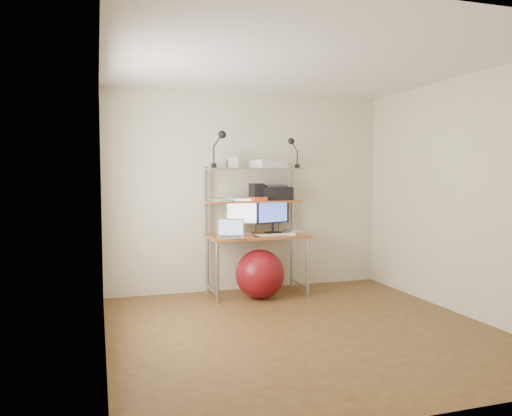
{
  "coord_description": "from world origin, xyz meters",
  "views": [
    {
      "loc": [
        -1.84,
        -4.3,
        1.49
      ],
      "look_at": [
        -0.1,
        1.15,
        1.09
      ],
      "focal_mm": 35.0,
      "sensor_mm": 36.0,
      "label": 1
    }
  ],
  "objects": [
    {
      "name": "room",
      "position": [
        0.0,
        0.0,
        1.25
      ],
      "size": [
        3.6,
        3.6,
        3.6
      ],
      "color": "brown",
      "rests_on": "ground"
    },
    {
      "name": "computer_desk",
      "position": [
        0.0,
        1.5,
        0.96
      ],
      "size": [
        1.2,
        0.6,
        1.57
      ],
      "color": "#AB5621",
      "rests_on": "ground"
    },
    {
      "name": "wall_outlet",
      "position": [
        0.85,
        1.79,
        0.3
      ],
      "size": [
        0.08,
        0.01,
        0.12
      ],
      "primitive_type": "cube",
      "color": "silver",
      "rests_on": "room"
    },
    {
      "name": "monitor_silver",
      "position": [
        -0.14,
        1.57,
        1.0
      ],
      "size": [
        0.43,
        0.2,
        0.48
      ],
      "rotation": [
        0.0,
        0.0,
        -0.26
      ],
      "color": "#BCBCC1",
      "rests_on": "desktop"
    },
    {
      "name": "monitor_black",
      "position": [
        0.25,
        1.55,
        0.98
      ],
      "size": [
        0.47,
        0.2,
        0.49
      ],
      "rotation": [
        0.0,
        0.0,
        0.31
      ],
      "color": "black",
      "rests_on": "desktop"
    },
    {
      "name": "laptop",
      "position": [
        -0.37,
        1.29,
        0.79
      ],
      "size": [
        0.37,
        0.33,
        0.27
      ],
      "rotation": [
        0.0,
        0.0,
        -0.32
      ],
      "color": "silver",
      "rests_on": "desktop"
    },
    {
      "name": "keyboard",
      "position": [
        0.15,
        1.32,
        0.75
      ],
      "size": [
        0.42,
        0.17,
        0.01
      ],
      "primitive_type": "cube",
      "rotation": [
        0.0,
        0.0,
        0.14
      ],
      "color": "silver",
      "rests_on": "desktop"
    },
    {
      "name": "mouse",
      "position": [
        0.38,
        1.27,
        0.75
      ],
      "size": [
        0.11,
        0.08,
        0.03
      ],
      "primitive_type": "cube",
      "rotation": [
        0.0,
        0.0,
        -0.24
      ],
      "color": "silver",
      "rests_on": "desktop"
    },
    {
      "name": "mac_mini",
      "position": [
        0.52,
        1.55,
        0.76
      ],
      "size": [
        0.22,
        0.22,
        0.04
      ],
      "primitive_type": "cube",
      "rotation": [
        0.0,
        0.0,
        0.2
      ],
      "color": "silver",
      "rests_on": "desktop"
    },
    {
      "name": "phone",
      "position": [
        -0.05,
        1.28,
        0.75
      ],
      "size": [
        0.1,
        0.14,
        0.01
      ],
      "primitive_type": "cube",
      "rotation": [
        0.0,
        0.0,
        -0.26
      ],
      "color": "black",
      "rests_on": "desktop"
    },
    {
      "name": "printer",
      "position": [
        0.29,
        1.6,
        1.24
      ],
      "size": [
        0.4,
        0.27,
        0.19
      ],
      "rotation": [
        0.0,
        0.0,
        -0.0
      ],
      "color": "black",
      "rests_on": "mid_shelf"
    },
    {
      "name": "nas_cube",
      "position": [
        0.03,
        1.54,
        1.26
      ],
      "size": [
        0.17,
        0.17,
        0.21
      ],
      "primitive_type": "cube",
      "rotation": [
        0.0,
        0.0,
        0.23
      ],
      "color": "black",
      "rests_on": "mid_shelf"
    },
    {
      "name": "red_box",
      "position": [
        0.04,
        1.47,
        1.17
      ],
      "size": [
        0.18,
        0.13,
        0.05
      ],
      "primitive_type": "cube",
      "rotation": [
        0.0,
        0.0,
        0.1
      ],
      "color": "#C6411F",
      "rests_on": "mid_shelf"
    },
    {
      "name": "scanner",
      "position": [
        0.19,
        1.58,
        1.6
      ],
      "size": [
        0.46,
        0.37,
        0.11
      ],
      "rotation": [
        0.0,
        0.0,
        0.32
      ],
      "color": "silver",
      "rests_on": "top_shelf"
    },
    {
      "name": "box_white",
      "position": [
        -0.27,
        1.56,
        1.62
      ],
      "size": [
        0.12,
        0.1,
        0.13
      ],
      "primitive_type": "cube",
      "rotation": [
        0.0,
        0.0,
        -0.05
      ],
      "color": "silver",
      "rests_on": "top_shelf"
    },
    {
      "name": "box_grey",
      "position": [
        -0.28,
        1.59,
        1.6
      ],
      "size": [
        0.11,
        0.11,
        0.09
      ],
      "primitive_type": "cube",
      "rotation": [
        0.0,
        0.0,
        0.35
      ],
      "color": "#2F2F32",
      "rests_on": "top_shelf"
    },
    {
      "name": "clip_lamp_left",
      "position": [
        -0.45,
        1.46,
        1.87
      ],
      "size": [
        0.18,
        0.1,
        0.44
      ],
      "color": "black",
      "rests_on": "top_shelf"
    },
    {
      "name": "clip_lamp_right",
      "position": [
        0.47,
        1.47,
        1.82
      ],
      "size": [
        0.15,
        0.08,
        0.37
      ],
      "color": "black",
      "rests_on": "top_shelf"
    },
    {
      "name": "exercise_ball",
      "position": [
        -0.02,
        1.26,
        0.29
      ],
      "size": [
        0.58,
        0.58,
        0.58
      ],
      "primitive_type": "sphere",
      "color": "maroon",
      "rests_on": "floor"
    },
    {
      "name": "paper_stack",
      "position": [
        -0.39,
        1.57,
        1.16
      ],
      "size": [
        0.3,
        0.42,
        0.02
      ],
      "color": "white",
      "rests_on": "mid_shelf"
    }
  ]
}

